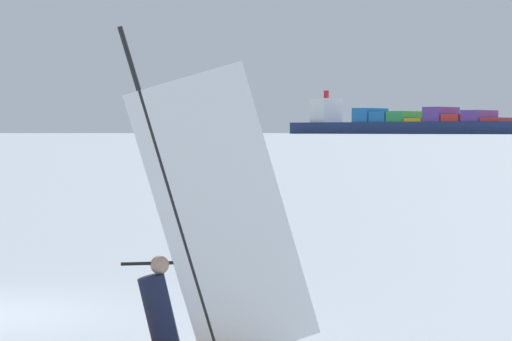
% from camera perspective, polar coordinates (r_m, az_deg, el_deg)
% --- Properties ---
extents(windsurfer, '(3.43, 1.85, 4.03)m').
position_cam_1_polar(windsurfer, '(12.93, -4.16, -6.02)').
color(windsurfer, orange).
rests_on(windsurfer, ground_plane).
extents(cargo_ship, '(188.38, 122.97, 33.04)m').
position_cam_1_polar(cargo_ship, '(803.99, 7.73, 2.43)').
color(cargo_ship, navy).
rests_on(cargo_ship, ground_plane).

